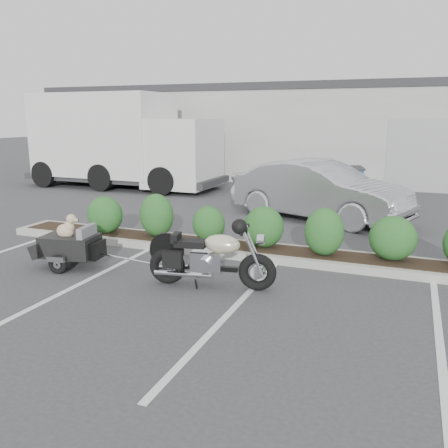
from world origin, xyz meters
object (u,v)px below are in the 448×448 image
at_px(pet_trailer, 70,245).
at_px(delivery_truck, 123,143).
at_px(motorcycle, 211,258).
at_px(dumpster, 335,184).
at_px(sedan, 319,190).

relative_size(pet_trailer, delivery_truck, 0.22).
bearing_deg(pet_trailer, delivery_truck, 108.49).
height_order(motorcycle, dumpster, motorcycle).
height_order(pet_trailer, dumpster, dumpster).
height_order(motorcycle, delivery_truck, delivery_truck).
xyz_separation_m(motorcycle, pet_trailer, (-2.78, 0.02, -0.06)).
distance_m(motorcycle, delivery_truck, 11.73).
xyz_separation_m(sedan, dumpster, (-0.03, 3.04, -0.22)).
bearing_deg(delivery_truck, sedan, -20.89).
relative_size(motorcycle, sedan, 0.44).
bearing_deg(pet_trailer, motorcycle, -9.58).
bearing_deg(motorcycle, dumpster, 76.80).
xyz_separation_m(sedan, delivery_truck, (-8.12, 3.20, 0.92)).
xyz_separation_m(motorcycle, sedan, (0.64, 5.76, 0.30)).
distance_m(pet_trailer, delivery_truck, 10.17).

